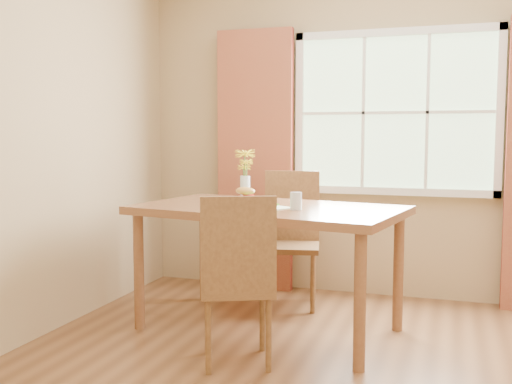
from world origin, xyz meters
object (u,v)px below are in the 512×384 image
Objects in this scene: flower_vase at (245,170)px; chair_far at (291,231)px; dining_table at (268,219)px; chair_near at (238,274)px; water_glass at (296,201)px; croissant_sandwich at (245,196)px.

chair_far is at bearing 60.43° from flower_vase.
flower_vase is (-0.24, -0.42, 0.50)m from chair_far.
dining_table is 1.89× the size of chair_near.
chair_near is 1.14m from flower_vase.
dining_table is at bearing 150.08° from water_glass.
flower_vase reaches higher than chair_far.
chair_near is 2.68× the size of flower_vase.
chair_far is 2.79× the size of flower_vase.
flower_vase is (-0.12, 0.35, 0.15)m from croissant_sandwich.
chair_far reaches higher than dining_table.
chair_far is at bearing 107.13° from croissant_sandwich.
chair_near is at bearing -73.20° from flower_vase.
chair_far is (-0.05, 1.38, 0.02)m from chair_near.
flower_vase is (-0.48, 0.39, 0.17)m from water_glass.
chair_near is 0.70m from water_glass.
chair_near is 0.96× the size of chair_far.
flower_vase reaches higher than dining_table.
chair_far is 0.91m from water_glass.
dining_table is at bearing 58.98° from croissant_sandwich.
croissant_sandwich is 0.40m from flower_vase.
dining_table is 0.30m from water_glass.
flower_vase is (-0.29, 0.96, 0.53)m from chair_near.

